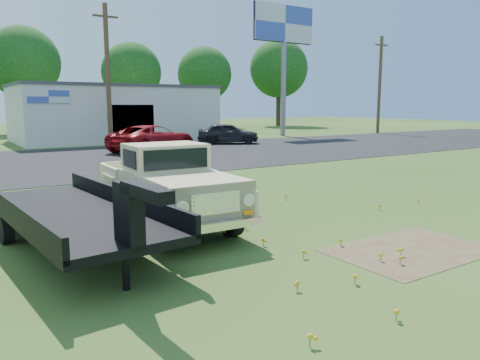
# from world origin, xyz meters

# --- Properties ---
(ground) EXTENTS (140.00, 140.00, 0.00)m
(ground) POSITION_xyz_m (0.00, 0.00, 0.00)
(ground) COLOR #294D18
(ground) RESTS_ON ground
(asphalt_lot) EXTENTS (90.00, 14.00, 0.02)m
(asphalt_lot) POSITION_xyz_m (0.00, 15.00, 0.00)
(asphalt_lot) COLOR black
(asphalt_lot) RESTS_ON ground
(dirt_patch_a) EXTENTS (3.00, 2.00, 0.01)m
(dirt_patch_a) POSITION_xyz_m (1.50, -3.00, 0.00)
(dirt_patch_a) COLOR brown
(dirt_patch_a) RESTS_ON ground
(dirt_patch_b) EXTENTS (2.20, 1.60, 0.01)m
(dirt_patch_b) POSITION_xyz_m (-2.00, 3.50, 0.00)
(dirt_patch_b) COLOR brown
(dirt_patch_b) RESTS_ON ground
(commercial_building) EXTENTS (14.20, 8.20, 4.15)m
(commercial_building) POSITION_xyz_m (6.00, 26.99, 2.10)
(commercial_building) COLOR beige
(commercial_building) RESTS_ON ground
(billboard) EXTENTS (6.10, 0.45, 11.05)m
(billboard) POSITION_xyz_m (20.00, 24.04, 8.54)
(billboard) COLOR slate
(billboard) RESTS_ON ground
(utility_pole_mid) EXTENTS (1.60, 0.30, 9.00)m
(utility_pole_mid) POSITION_xyz_m (4.00, 22.00, 4.60)
(utility_pole_mid) COLOR #4B3222
(utility_pole_mid) RESTS_ON ground
(utility_pole_east) EXTENTS (1.60, 0.30, 9.00)m
(utility_pole_east) POSITION_xyz_m (30.00, 22.00, 4.60)
(utility_pole_east) COLOR #4B3222
(utility_pole_east) RESTS_ON ground
(treeline_d) EXTENTS (6.72, 6.72, 10.00)m
(treeline_d) POSITION_xyz_m (2.00, 40.50, 6.62)
(treeline_d) COLOR #382A19
(treeline_d) RESTS_ON ground
(treeline_e) EXTENTS (6.08, 6.08, 9.04)m
(treeline_e) POSITION_xyz_m (12.00, 39.00, 5.98)
(treeline_e) COLOR #382A19
(treeline_e) RESTS_ON ground
(treeline_f) EXTENTS (6.40, 6.40, 9.52)m
(treeline_f) POSITION_xyz_m (22.00, 41.50, 6.30)
(treeline_f) COLOR #382A19
(treeline_f) RESTS_ON ground
(treeline_g) EXTENTS (7.36, 7.36, 10.95)m
(treeline_g) POSITION_xyz_m (32.00, 40.00, 7.25)
(treeline_g) COLOR #382A19
(treeline_g) RESTS_ON ground
(vintage_pickup_truck) EXTENTS (2.21, 5.20, 1.86)m
(vintage_pickup_truck) POSITION_xyz_m (-1.49, 1.30, 0.93)
(vintage_pickup_truck) COLOR beige
(vintage_pickup_truck) RESTS_ON ground
(flatbed_trailer) EXTENTS (2.50, 6.28, 1.68)m
(flatbed_trailer) POSITION_xyz_m (-3.77, 0.46, 0.84)
(flatbed_trailer) COLOR black
(flatbed_trailer) RESTS_ON ground
(red_pickup) EXTENTS (6.05, 4.53, 1.53)m
(red_pickup) POSITION_xyz_m (4.91, 17.17, 0.76)
(red_pickup) COLOR maroon
(red_pickup) RESTS_ON ground
(dark_sedan) EXTENTS (4.53, 3.59, 1.44)m
(dark_sedan) POSITION_xyz_m (11.47, 19.42, 0.72)
(dark_sedan) COLOR black
(dark_sedan) RESTS_ON ground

